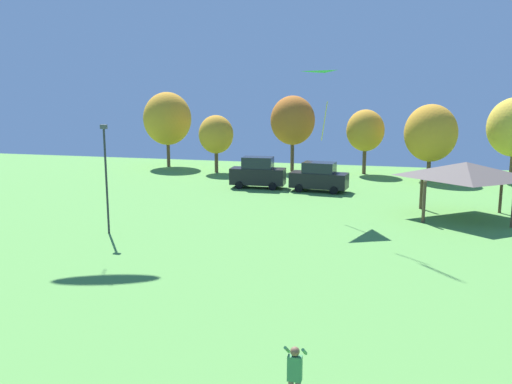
% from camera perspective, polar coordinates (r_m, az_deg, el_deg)
% --- Properties ---
extents(person_standing_far_right, '(0.52, 0.52, 1.83)m').
position_cam_1_polar(person_standing_far_right, '(14.29, 4.09, -18.60)').
color(person_standing_far_right, brown).
rests_on(person_standing_far_right, ground).
extents(kite_flying_1, '(2.47, 2.95, 3.65)m').
position_cam_1_polar(kite_flying_1, '(34.99, 8.57, 10.98)').
color(kite_flying_1, green).
extents(parked_car_leftmost, '(4.61, 2.08, 2.63)m').
position_cam_1_polar(parked_car_leftmost, '(45.29, 0.19, 2.02)').
color(parked_car_leftmost, black).
rests_on(parked_car_leftmost, ground).
extents(parked_car_second_from_left, '(4.73, 2.37, 2.39)m').
position_cam_1_polar(parked_car_second_from_left, '(44.01, 6.64, 1.57)').
color(parked_car_second_from_left, black).
rests_on(parked_car_second_from_left, ground).
extents(park_pavilion, '(6.56, 5.34, 3.60)m').
position_cam_1_polar(park_pavilion, '(36.82, 21.23, 2.16)').
color(park_pavilion, brown).
rests_on(park_pavilion, ground).
extents(light_post_0, '(0.36, 0.20, 6.19)m').
position_cam_1_polar(light_post_0, '(31.52, -15.51, 1.96)').
color(light_post_0, '#2D2D33').
rests_on(light_post_0, ground).
extents(treeline_tree_0, '(5.08, 5.08, 7.93)m').
position_cam_1_polar(treeline_tree_0, '(58.81, -9.32, 7.62)').
color(treeline_tree_0, brown).
rests_on(treeline_tree_0, ground).
extents(treeline_tree_1, '(3.44, 3.44, 5.69)m').
position_cam_1_polar(treeline_tree_1, '(53.96, -4.23, 6.05)').
color(treeline_tree_1, brown).
rests_on(treeline_tree_1, ground).
extents(treeline_tree_2, '(4.46, 4.46, 7.58)m').
position_cam_1_polar(treeline_tree_2, '(54.78, 3.88, 7.52)').
color(treeline_tree_2, brown).
rests_on(treeline_tree_2, ground).
extents(treeline_tree_3, '(3.67, 3.67, 6.28)m').
position_cam_1_polar(treeline_tree_3, '(53.89, 11.44, 6.35)').
color(treeline_tree_3, brown).
rests_on(treeline_tree_3, ground).
extents(treeline_tree_4, '(4.71, 4.71, 6.88)m').
position_cam_1_polar(treeline_tree_4, '(51.59, 17.91, 5.92)').
color(treeline_tree_4, brown).
rests_on(treeline_tree_4, ground).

